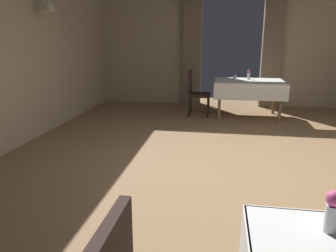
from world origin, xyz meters
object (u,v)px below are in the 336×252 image
at_px(dining_table_mid, 249,85).
at_px(chair_mid_left, 196,91).
at_px(flower_vase_mid, 249,74).
at_px(flower_vase_near, 333,210).
at_px(glass_mid_b, 235,78).

bearing_deg(dining_table_mid, chair_mid_left, -179.72).
bearing_deg(flower_vase_mid, flower_vase_near, -90.66).
xyz_separation_m(dining_table_mid, glass_mid_b, (-0.28, 0.04, 0.15)).
height_order(chair_mid_left, glass_mid_b, chair_mid_left).
height_order(flower_vase_near, flower_vase_mid, same).
bearing_deg(glass_mid_b, flower_vase_mid, 30.94).
relative_size(dining_table_mid, flower_vase_near, 7.26).
xyz_separation_m(flower_vase_near, flower_vase_mid, (0.06, 5.49, -0.00)).
distance_m(flower_vase_near, flower_vase_mid, 5.49).
bearing_deg(flower_vase_near, chair_mid_left, 100.83).
xyz_separation_m(dining_table_mid, flower_vase_mid, (-0.00, 0.21, 0.20)).
distance_m(chair_mid_left, flower_vase_mid, 1.14).
xyz_separation_m(flower_vase_near, glass_mid_b, (-0.22, 5.32, -0.05)).
relative_size(dining_table_mid, flower_vase_mid, 7.27).
bearing_deg(chair_mid_left, dining_table_mid, 0.28).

